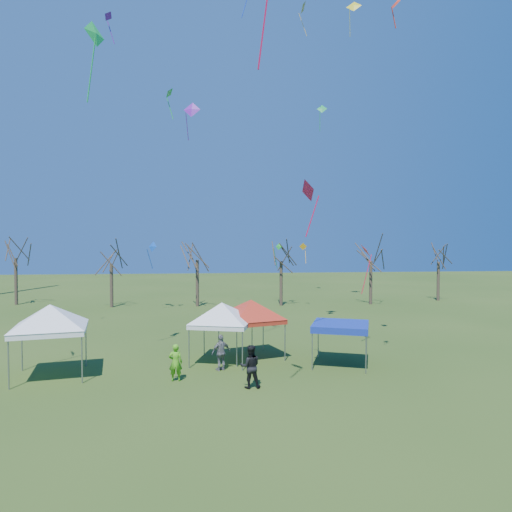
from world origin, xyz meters
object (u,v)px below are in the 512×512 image
(tent_blue, at_px, (341,327))
(person_green, at_px, (176,362))
(tree_1, at_px, (111,248))
(tree_4, at_px, (371,245))
(tent_white_west, at_px, (50,309))
(tent_red, at_px, (251,304))
(person_dark, at_px, (250,366))
(tree_5, at_px, (439,248))
(person_grey, at_px, (221,352))
(tree_2, at_px, (197,243))
(tree_3, at_px, (281,245))
(tent_white_mid, at_px, (222,307))
(tree_0, at_px, (15,241))

(tent_blue, relative_size, person_green, 2.09)
(tree_1, relative_size, tree_4, 0.96)
(tent_white_west, distance_m, tent_red, 10.30)
(tent_blue, bearing_deg, person_green, -167.71)
(tent_red, bearing_deg, person_dark, -95.54)
(tree_4, height_order, person_dark, tree_4)
(tree_5, relative_size, person_dark, 3.87)
(tent_red, bearing_deg, person_grey, -126.57)
(tree_4, height_order, tent_red, tree_4)
(person_dark, bearing_deg, person_green, -21.04)
(tree_5, bearing_deg, person_green, -135.62)
(tree_2, distance_m, tent_red, 20.91)
(person_dark, bearing_deg, tree_3, -101.46)
(tree_2, relative_size, tree_3, 1.03)
(tree_4, distance_m, tent_red, 24.70)
(tent_white_mid, relative_size, person_grey, 2.24)
(tree_4, distance_m, tree_5, 8.62)
(tree_5, distance_m, person_green, 37.36)
(tent_red, xyz_separation_m, person_dark, (-0.51, -5.22, -2.09))
(tree_1, height_order, tree_5, tree_1)
(tree_0, height_order, tree_1, tree_0)
(tree_0, bearing_deg, person_green, -56.40)
(tent_blue, relative_size, person_grey, 1.99)
(tree_0, relative_size, tent_blue, 2.31)
(tree_0, relative_size, tent_white_mid, 2.06)
(tree_5, bearing_deg, tree_0, 178.31)
(tree_2, distance_m, tent_blue, 24.17)
(tree_0, relative_size, tent_red, 2.07)
(tree_0, bearing_deg, tree_1, -15.18)
(tent_white_west, bearing_deg, person_green, -11.95)
(tree_0, xyz_separation_m, tree_2, (18.48, -3.01, -0.20))
(tree_5, height_order, person_green, tree_5)
(tree_3, distance_m, tree_4, 9.32)
(tree_0, distance_m, tree_5, 44.59)
(tree_2, height_order, person_dark, tree_2)
(tree_1, xyz_separation_m, tree_4, (26.12, -0.65, 0.27))
(tree_3, height_order, person_grey, tree_3)
(tree_0, bearing_deg, tent_red, -46.72)
(tree_5, xyz_separation_m, tent_white_mid, (-24.22, -22.86, -2.70))
(tree_4, bearing_deg, person_grey, -125.54)
(tent_red, distance_m, person_dark, 5.64)
(tree_4, bearing_deg, tree_5, 13.85)
(person_green, height_order, person_grey, person_grey)
(tree_2, bearing_deg, tent_blue, -70.13)
(tree_1, distance_m, tent_white_west, 23.43)
(tree_4, height_order, tent_white_mid, tree_4)
(person_grey, bearing_deg, tree_2, -113.99)
(tree_1, distance_m, tent_red, 23.98)
(tree_0, xyz_separation_m, person_green, (18.09, -27.23, -5.61))
(tree_4, xyz_separation_m, tent_white_west, (-24.17, -22.57, -2.78))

